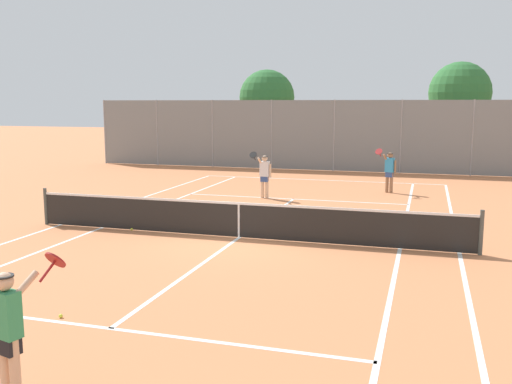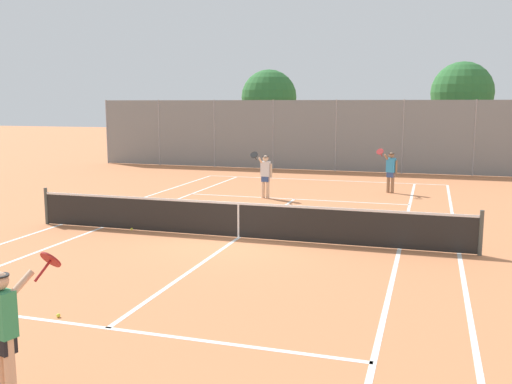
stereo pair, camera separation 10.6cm
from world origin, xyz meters
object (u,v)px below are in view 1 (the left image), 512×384
at_px(loose_tennis_ball_3, 132,229).
at_px(loose_tennis_ball_2, 330,213).
at_px(loose_tennis_ball_0, 159,219).
at_px(player_near_side, 8,328).
at_px(player_far_left, 264,174).
at_px(tree_behind_left, 266,99).
at_px(loose_tennis_ball_1, 372,216).
at_px(player_far_right, 389,169).
at_px(loose_tennis_ball_5, 61,316).
at_px(tennis_net, 239,219).
at_px(tree_behind_right, 460,94).

bearing_deg(loose_tennis_ball_3, loose_tennis_ball_2, 39.42).
distance_m(loose_tennis_ball_0, loose_tennis_ball_2, 5.45).
distance_m(player_near_side, loose_tennis_ball_2, 12.86).
height_order(player_far_left, tree_behind_left, tree_behind_left).
height_order(loose_tennis_ball_1, loose_tennis_ball_3, same).
bearing_deg(player_far_left, loose_tennis_ball_3, -108.06).
height_order(player_far_right, loose_tennis_ball_5, player_far_right).
xyz_separation_m(player_near_side, tree_behind_left, (-4.85, 28.20, 2.81)).
distance_m(player_far_left, loose_tennis_ball_1, 5.00).
bearing_deg(player_far_right, player_far_left, -148.44).
relative_size(player_near_side, loose_tennis_ball_5, 26.88).
relative_size(tennis_net, player_near_side, 6.76).
distance_m(player_near_side, player_far_left, 15.04).
bearing_deg(tennis_net, player_near_side, -89.52).
bearing_deg(tree_behind_right, loose_tennis_ball_5, -106.01).
relative_size(loose_tennis_ball_1, loose_tennis_ball_3, 1.00).
distance_m(loose_tennis_ball_5, tree_behind_right, 26.56).
bearing_deg(player_far_right, tree_behind_right, 73.67).
xyz_separation_m(loose_tennis_ball_1, loose_tennis_ball_5, (-4.15, -9.98, 0.00)).
distance_m(player_near_side, loose_tennis_ball_5, 2.85).
bearing_deg(tennis_net, loose_tennis_ball_0, 154.39).
bearing_deg(loose_tennis_ball_0, player_near_side, -72.88).
height_order(loose_tennis_ball_0, loose_tennis_ball_5, same).
bearing_deg(player_far_left, tree_behind_right, 60.14).
xyz_separation_m(loose_tennis_ball_0, tree_behind_left, (-1.72, 18.03, 3.70)).
xyz_separation_m(player_far_left, player_far_right, (4.36, 2.68, 0.00)).
distance_m(loose_tennis_ball_0, loose_tennis_ball_5, 7.96).
relative_size(tennis_net, loose_tennis_ball_2, 181.82).
xyz_separation_m(tennis_net, loose_tennis_ball_3, (-3.15, -0.02, -0.48)).
bearing_deg(loose_tennis_ball_5, loose_tennis_ball_3, 108.85).
bearing_deg(loose_tennis_ball_1, tree_behind_right, 78.55).
relative_size(tennis_net, tree_behind_left, 2.18).
relative_size(loose_tennis_ball_2, tree_behind_left, 0.01).
bearing_deg(loose_tennis_ball_3, player_near_side, -69.61).
xyz_separation_m(player_near_side, loose_tennis_ball_1, (3.05, 12.45, -0.89)).
xyz_separation_m(player_far_left, tree_behind_left, (-3.68, 13.21, 2.81)).
xyz_separation_m(tennis_net, loose_tennis_ball_5, (-1.03, -6.23, -0.48)).
bearing_deg(tree_behind_left, loose_tennis_ball_3, -85.25).
height_order(loose_tennis_ball_2, loose_tennis_ball_5, same).
bearing_deg(tennis_net, player_far_left, 99.85).
height_order(player_far_right, loose_tennis_ball_2, player_far_right).
distance_m(player_far_right, loose_tennis_ball_3, 11.09).
xyz_separation_m(loose_tennis_ball_2, tree_behind_left, (-6.53, 15.49, 3.70)).
height_order(loose_tennis_ball_1, loose_tennis_ball_2, same).
height_order(loose_tennis_ball_2, tree_behind_left, tree_behind_left).
relative_size(tree_behind_left, tree_behind_right, 0.96).
height_order(tennis_net, tree_behind_right, tree_behind_right).
height_order(player_near_side, tree_behind_right, tree_behind_right).
bearing_deg(loose_tennis_ball_5, loose_tennis_ball_2, 74.75).
xyz_separation_m(player_far_right, tree_behind_right, (2.94, 10.04, 3.05)).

